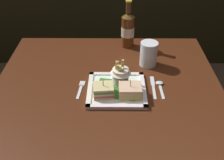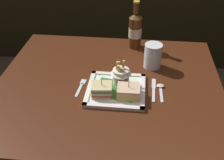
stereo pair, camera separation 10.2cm
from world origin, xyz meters
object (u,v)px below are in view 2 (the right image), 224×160
(dining_table, at_px, (108,109))
(square_plate, at_px, (116,90))
(sandwich_half_right, at_px, (128,92))
(knife, at_px, (154,89))
(fork, at_px, (81,86))
(spoon, at_px, (161,88))
(sandwich_half_left, at_px, (102,90))
(fries_cup, at_px, (121,74))
(water_glass, at_px, (153,57))
(beer_bottle, at_px, (135,30))

(dining_table, bearing_deg, square_plate, -53.20)
(sandwich_half_right, relative_size, knife, 0.57)
(fork, height_order, spoon, spoon)
(sandwich_half_left, bearing_deg, dining_table, 80.23)
(sandwich_half_right, relative_size, fries_cup, 0.85)
(water_glass, relative_size, fork, 0.89)
(sandwich_half_right, distance_m, beer_bottle, 0.47)
(fork, xyz_separation_m, knife, (0.32, 0.02, 0.00))
(sandwich_half_right, xyz_separation_m, fork, (-0.22, 0.06, -0.03))
(beer_bottle, bearing_deg, water_glass, -64.35)
(fries_cup, relative_size, knife, 0.67)
(square_plate, xyz_separation_m, beer_bottle, (0.06, 0.42, 0.09))
(dining_table, height_order, fork, fork)
(dining_table, xyz_separation_m, fries_cup, (0.06, -0.01, 0.21))
(square_plate, height_order, water_glass, water_glass)
(square_plate, distance_m, fries_cup, 0.07)
(spoon, bearing_deg, square_plate, -168.69)
(sandwich_half_right, distance_m, fries_cup, 0.10)
(fork, bearing_deg, water_glass, 32.73)
(spoon, bearing_deg, water_glass, 101.30)
(square_plate, distance_m, fork, 0.16)
(beer_bottle, bearing_deg, sandwich_half_right, -90.82)
(square_plate, relative_size, beer_bottle, 0.97)
(square_plate, bearing_deg, knife, 11.65)
(sandwich_half_right, xyz_separation_m, knife, (0.11, 0.07, -0.03))
(water_glass, bearing_deg, square_plate, -125.45)
(beer_bottle, bearing_deg, fries_cup, -97.00)
(sandwich_half_right, height_order, spoon, sandwich_half_right)
(beer_bottle, height_order, water_glass, beer_bottle)
(dining_table, xyz_separation_m, square_plate, (0.04, -0.05, 0.16))
(fries_cup, relative_size, beer_bottle, 0.44)
(sandwich_half_right, distance_m, fork, 0.23)
(beer_bottle, distance_m, knife, 0.41)
(beer_bottle, height_order, knife, beer_bottle)
(spoon, bearing_deg, fries_cup, 177.29)
(square_plate, xyz_separation_m, sandwich_half_left, (-0.06, -0.04, 0.03))
(dining_table, height_order, fries_cup, fries_cup)
(fork, bearing_deg, sandwich_half_left, -29.04)
(spoon, bearing_deg, dining_table, 176.37)
(fries_cup, distance_m, beer_bottle, 0.38)
(water_glass, distance_m, spoon, 0.19)
(square_plate, distance_m, sandwich_half_left, 0.07)
(sandwich_half_left, bearing_deg, spoon, 17.24)
(beer_bottle, bearing_deg, dining_table, -105.71)
(square_plate, height_order, fries_cup, fries_cup)
(square_plate, bearing_deg, fries_cup, 70.25)
(sandwich_half_left, xyz_separation_m, sandwich_half_right, (0.11, -0.00, -0.00))
(fries_cup, bearing_deg, square_plate, -109.75)
(beer_bottle, distance_m, fork, 0.47)
(beer_bottle, bearing_deg, square_plate, -98.50)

